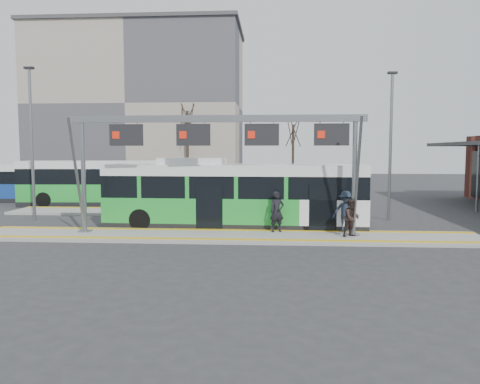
% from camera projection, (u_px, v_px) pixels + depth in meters
% --- Properties ---
extents(ground, '(120.00, 120.00, 0.00)m').
position_uv_depth(ground, '(227.00, 238.00, 20.47)').
color(ground, '#2D2D30').
rests_on(ground, ground).
extents(platform_main, '(22.00, 3.00, 0.15)m').
position_uv_depth(platform_main, '(227.00, 236.00, 20.47)').
color(platform_main, gray).
rests_on(platform_main, ground).
extents(platform_second, '(20.00, 3.00, 0.15)m').
position_uv_depth(platform_second, '(175.00, 212.00, 28.69)').
color(platform_second, gray).
rests_on(platform_second, ground).
extents(tactile_main, '(22.00, 2.65, 0.02)m').
position_uv_depth(tactile_main, '(227.00, 234.00, 20.46)').
color(tactile_main, gold).
rests_on(tactile_main, platform_main).
extents(tactile_second, '(20.00, 0.35, 0.02)m').
position_uv_depth(tactile_second, '(178.00, 208.00, 29.83)').
color(tactile_second, gold).
rests_on(tactile_second, platform_second).
extents(gantry, '(13.00, 1.68, 5.20)m').
position_uv_depth(gantry, '(219.00, 139.00, 20.37)').
color(gantry, slate).
rests_on(gantry, platform_main).
extents(apartment_block, '(24.50, 12.50, 18.40)m').
position_uv_depth(apartment_block, '(140.00, 106.00, 56.41)').
color(apartment_block, '#A39788').
rests_on(apartment_block, ground).
extents(hero_bus, '(12.66, 3.07, 3.46)m').
position_uv_depth(hero_bus, '(234.00, 196.00, 22.97)').
color(hero_bus, black).
rests_on(hero_bus, ground).
extents(bg_bus_green, '(12.62, 3.42, 3.12)m').
position_uv_depth(bg_bus_green, '(113.00, 184.00, 32.54)').
color(bg_bus_green, black).
rests_on(bg_bus_green, ground).
extents(bg_bus_blue, '(10.64, 2.58, 2.76)m').
position_uv_depth(bg_bus_blue, '(72.00, 184.00, 35.03)').
color(bg_bus_blue, black).
rests_on(bg_bus_blue, ground).
extents(passenger_a, '(0.79, 0.67, 1.83)m').
position_uv_depth(passenger_a, '(277.00, 212.00, 21.08)').
color(passenger_a, black).
rests_on(passenger_a, platform_main).
extents(passenger_b, '(0.99, 0.94, 1.61)m').
position_uv_depth(passenger_b, '(352.00, 218.00, 19.89)').
color(passenger_b, '#2D211E').
rests_on(passenger_b, platform_main).
extents(passenger_c, '(1.27, 0.81, 1.86)m').
position_uv_depth(passenger_c, '(345.00, 211.00, 21.11)').
color(passenger_c, '#1D2635').
rests_on(passenger_c, platform_main).
extents(tree_left, '(1.40, 1.40, 9.11)m').
position_uv_depth(tree_left, '(187.00, 122.00, 49.55)').
color(tree_left, '#382B21').
rests_on(tree_left, ground).
extents(tree_mid, '(1.40, 1.40, 7.66)m').
position_uv_depth(tree_mid, '(293.00, 133.00, 52.11)').
color(tree_mid, '#382B21').
rests_on(tree_mid, ground).
extents(tree_far, '(1.40, 1.40, 9.02)m').
position_uv_depth(tree_far, '(37.00, 124.00, 52.86)').
color(tree_far, '#382B21').
rests_on(tree_far, ground).
extents(lamp_west, '(0.50, 0.25, 8.32)m').
position_uv_depth(lamp_west, '(32.00, 140.00, 25.50)').
color(lamp_west, slate).
rests_on(lamp_west, ground).
extents(lamp_east, '(0.50, 0.25, 8.03)m').
position_uv_depth(lamp_east, '(391.00, 142.00, 25.34)').
color(lamp_east, slate).
rests_on(lamp_east, ground).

